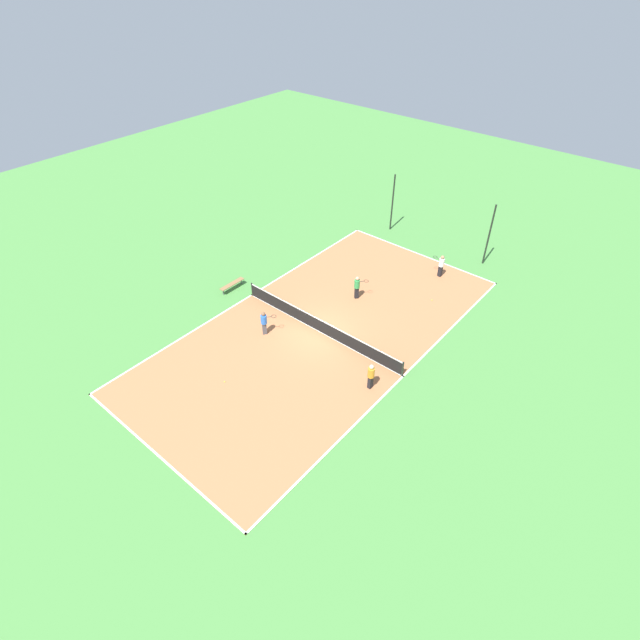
# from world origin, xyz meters

# --- Properties ---
(ground_plane) EXTENTS (80.00, 80.00, 0.00)m
(ground_plane) POSITION_xyz_m (0.00, 0.00, 0.00)
(ground_plane) COLOR #47843D
(court_surface) EXTENTS (11.88, 23.37, 0.02)m
(court_surface) POSITION_xyz_m (0.00, 0.00, 0.01)
(court_surface) COLOR #AD6B42
(court_surface) RESTS_ON ground_plane
(tennis_net) EXTENTS (11.68, 0.10, 0.97)m
(tennis_net) POSITION_xyz_m (0.00, 0.00, 0.51)
(tennis_net) COLOR black
(tennis_net) RESTS_ON court_surface
(bench) EXTENTS (0.36, 1.90, 0.45)m
(bench) POSITION_xyz_m (-7.37, -0.35, 0.39)
(bench) COLOR olive
(bench) RESTS_ON ground_plane
(player_center_orange) EXTENTS (0.38, 0.38, 1.61)m
(player_center_orange) POSITION_xyz_m (4.99, -1.84, 0.94)
(player_center_orange) COLOR black
(player_center_orange) RESTS_ON court_surface
(player_near_blue) EXTENTS (0.85, 0.93, 1.58)m
(player_near_blue) POSITION_xyz_m (-2.40, -2.25, 0.93)
(player_near_blue) COLOR #4C4C51
(player_near_blue) RESTS_ON court_surface
(player_far_green) EXTENTS (0.85, 0.93, 1.63)m
(player_far_green) POSITION_xyz_m (-0.40, 4.19, 0.96)
(player_far_green) COLOR black
(player_far_green) RESTS_ON court_surface
(player_near_white) EXTENTS (0.98, 0.51, 1.63)m
(player_near_white) POSITION_xyz_m (2.46, 9.97, 0.95)
(player_near_white) COLOR black
(player_near_white) RESTS_ON court_surface
(tennis_ball_near_net) EXTENTS (0.07, 0.07, 0.07)m
(tennis_ball_near_net) POSITION_xyz_m (3.55, 7.09, 0.06)
(tennis_ball_near_net) COLOR #CCE033
(tennis_ball_near_net) RESTS_ON court_surface
(tennis_ball_far_baseline) EXTENTS (0.07, 0.07, 0.07)m
(tennis_ball_far_baseline) POSITION_xyz_m (-1.17, -6.53, 0.06)
(tennis_ball_far_baseline) COLOR #CCE033
(tennis_ball_far_baseline) RESTS_ON court_surface
(fence_post_back_left) EXTENTS (0.12, 0.12, 4.55)m
(fence_post_back_left) POSITION_xyz_m (-4.01, 13.51, 2.28)
(fence_post_back_left) COLOR black
(fence_post_back_left) RESTS_ON ground_plane
(fence_post_back_right) EXTENTS (0.12, 0.12, 4.55)m
(fence_post_back_right) POSITION_xyz_m (4.01, 13.51, 2.28)
(fence_post_back_right) COLOR black
(fence_post_back_right) RESTS_ON ground_plane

